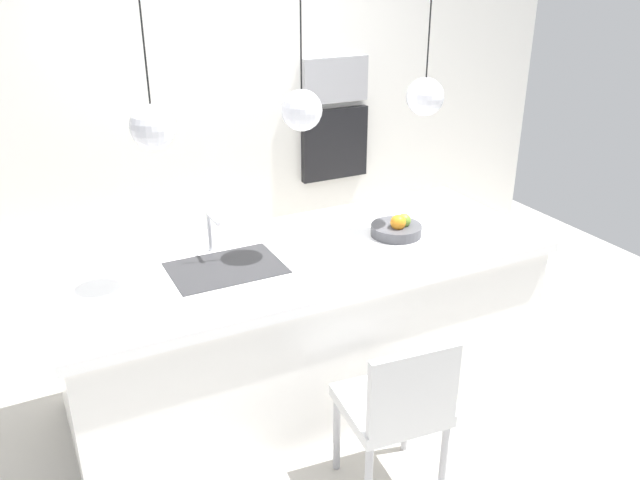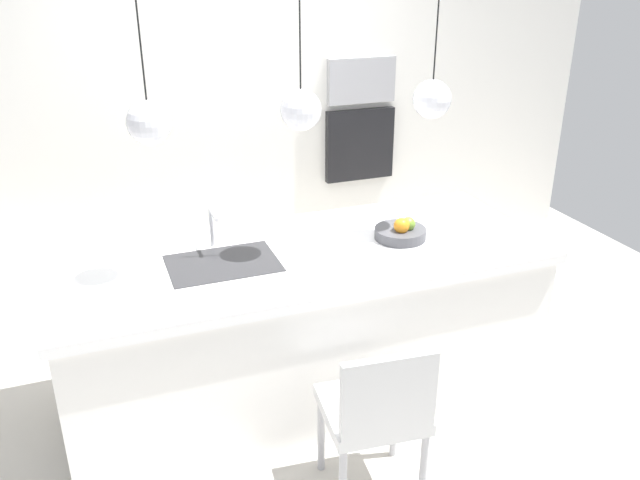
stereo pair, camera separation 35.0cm
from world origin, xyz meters
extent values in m
plane|color=#BCB7AD|center=(0.00, 0.00, 0.00)|extent=(6.60, 6.60, 0.00)
cube|color=silver|center=(0.00, 1.65, 1.30)|extent=(6.00, 0.10, 2.60)
cube|color=white|center=(0.00, 0.00, 0.41)|extent=(2.57, 0.98, 0.82)
cube|color=white|center=(0.00, 0.00, 0.85)|extent=(2.63, 1.04, 0.06)
cube|color=#2D2D30|center=(-0.43, 0.00, 0.88)|extent=(0.56, 0.40, 0.02)
cylinder|color=silver|center=(-0.43, 0.24, 0.99)|extent=(0.02, 0.02, 0.22)
cylinder|color=silver|center=(-0.43, 0.16, 1.09)|extent=(0.02, 0.16, 0.02)
cylinder|color=#4C4C51|center=(0.57, -0.03, 0.91)|extent=(0.29, 0.29, 0.06)
sphere|color=olive|center=(0.56, -0.04, 0.97)|extent=(0.07, 0.07, 0.07)
sphere|color=olive|center=(0.61, -0.05, 0.97)|extent=(0.08, 0.08, 0.08)
sphere|color=orange|center=(0.55, -0.06, 0.97)|extent=(0.09, 0.09, 0.09)
cube|color=#9E9EA3|center=(1.02, 1.58, 1.46)|extent=(0.54, 0.08, 0.34)
cube|color=black|center=(1.02, 1.58, 0.96)|extent=(0.56, 0.08, 0.56)
cube|color=silver|center=(0.03, -0.85, 0.46)|extent=(0.48, 0.46, 0.06)
cube|color=silver|center=(0.01, -1.04, 0.67)|extent=(0.42, 0.08, 0.37)
cylinder|color=#B2B2B7|center=(0.24, -0.69, 0.21)|extent=(0.04, 0.04, 0.43)
cylinder|color=#B2B2B7|center=(-0.14, -0.65, 0.21)|extent=(0.04, 0.04, 0.43)
cylinder|color=#B2B2B7|center=(0.20, -1.05, 0.21)|extent=(0.04, 0.04, 0.43)
sphere|color=silver|center=(-0.73, 0.00, 1.64)|extent=(0.20, 0.20, 0.20)
cylinder|color=black|center=(-0.73, 0.00, 2.04)|extent=(0.01, 0.01, 0.60)
sphere|color=silver|center=(0.00, 0.00, 1.64)|extent=(0.20, 0.20, 0.20)
cylinder|color=black|center=(0.00, 0.00, 2.04)|extent=(0.01, 0.01, 0.60)
sphere|color=silver|center=(0.73, 0.00, 1.64)|extent=(0.20, 0.20, 0.20)
cylinder|color=black|center=(0.73, 0.00, 2.04)|extent=(0.01, 0.01, 0.60)
camera|label=1|loc=(-1.35, -2.86, 2.34)|focal=36.68mm
camera|label=2|loc=(-1.03, -3.00, 2.34)|focal=36.68mm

